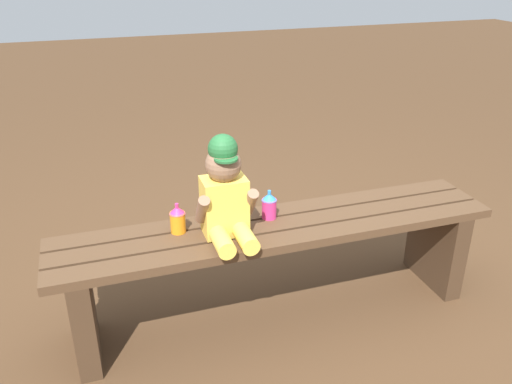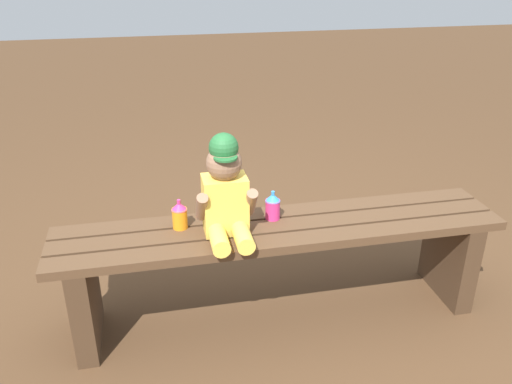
% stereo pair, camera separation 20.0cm
% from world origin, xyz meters
% --- Properties ---
extents(ground_plane, '(16.00, 16.00, 0.00)m').
position_xyz_m(ground_plane, '(0.00, 0.00, 0.00)').
color(ground_plane, '#4C331E').
extents(park_bench, '(1.83, 0.34, 0.45)m').
position_xyz_m(park_bench, '(0.00, 0.00, 0.31)').
color(park_bench, '#513823').
rests_on(park_bench, ground_plane).
extents(child_figure, '(0.23, 0.27, 0.40)m').
position_xyz_m(child_figure, '(-0.22, -0.02, 0.62)').
color(child_figure, '#F2C64C').
rests_on(child_figure, park_bench).
extents(sippy_cup_left, '(0.06, 0.06, 0.12)m').
position_xyz_m(sippy_cup_left, '(-0.40, 0.06, 0.50)').
color(sippy_cup_left, orange).
rests_on(sippy_cup_left, park_bench).
extents(sippy_cup_right, '(0.06, 0.06, 0.12)m').
position_xyz_m(sippy_cup_right, '(-0.02, 0.06, 0.50)').
color(sippy_cup_right, '#E5337F').
rests_on(sippy_cup_right, park_bench).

